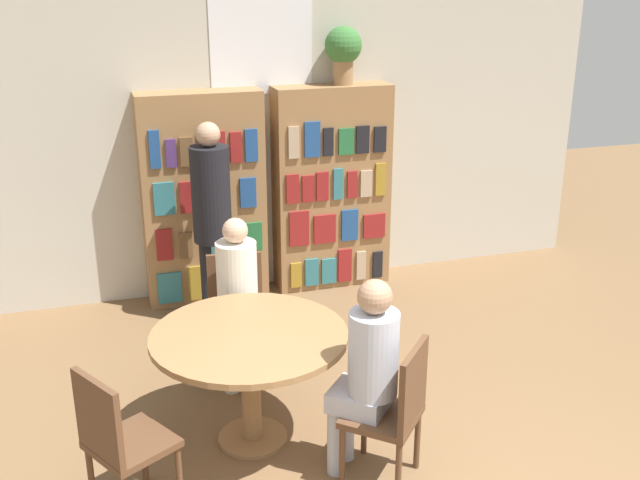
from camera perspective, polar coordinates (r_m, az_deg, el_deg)
name	(u,v)px	position (r m, az deg, el deg)	size (l,w,h in m)	color
wall_back	(263,126)	(6.80, -4.38, 8.64)	(6.40, 0.07, 3.00)	beige
bookshelf_left	(204,199)	(6.64, -8.85, 3.09)	(1.06, 0.34, 1.87)	olive
bookshelf_right	(332,188)	(6.90, 0.90, 3.97)	(1.06, 0.34, 1.87)	olive
flower_vase	(343,50)	(6.71, 1.79, 14.30)	(0.33, 0.33, 0.50)	#997047
reading_table	(250,352)	(4.63, -5.38, -8.46)	(1.21, 1.21, 0.76)	olive
chair_near_camera	(118,438)	(4.24, -15.12, -14.35)	(0.55, 0.55, 0.88)	brown
chair_left_side	(237,308)	(5.53, -6.36, -5.21)	(0.44, 0.44, 0.88)	brown
chair_far_side	(395,408)	(4.36, 5.72, -12.59)	(0.57, 0.57, 0.88)	brown
seated_reader_left	(238,291)	(5.29, -6.27, -3.90)	(0.32, 0.40, 1.23)	silver
seated_reader_right	(367,366)	(4.30, 3.59, -9.54)	(0.43, 0.43, 1.25)	#B2B7C6
librarian_standing	(211,202)	(6.13, -8.27, 2.86)	(0.32, 0.59, 1.71)	black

